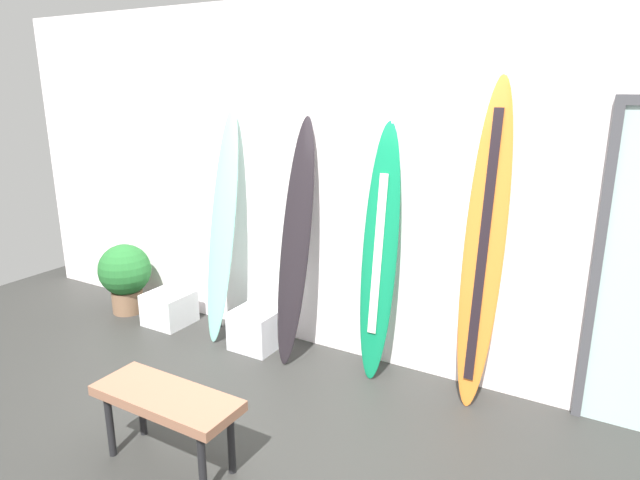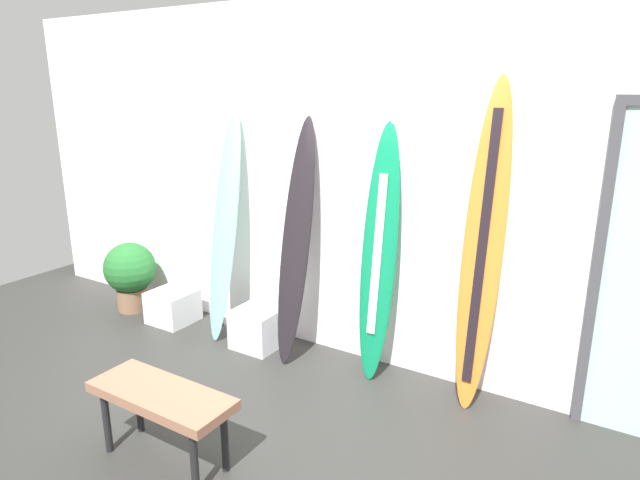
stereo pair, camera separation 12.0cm
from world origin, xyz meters
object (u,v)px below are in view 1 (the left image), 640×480
at_px(surfboard_sunset, 484,251).
at_px(potted_plant, 125,274).
at_px(surfboard_charcoal, 295,244).
at_px(surfboard_seafoam, 223,229).
at_px(surfboard_emerald, 379,256).
at_px(display_block_center, 257,328).
at_px(display_block_left, 169,308).
at_px(bench, 167,403).

height_order(surfboard_sunset, potted_plant, surfboard_sunset).
height_order(surfboard_charcoal, potted_plant, surfboard_charcoal).
bearing_deg(surfboard_seafoam, potted_plant, -176.20).
relative_size(surfboard_seafoam, surfboard_sunset, 0.89).
relative_size(surfboard_emerald, display_block_center, 5.17).
distance_m(surfboard_seafoam, display_block_left, 1.04).
bearing_deg(potted_plant, bench, -35.76).
bearing_deg(potted_plant, surfboard_sunset, 2.56).
bearing_deg(display_block_left, potted_plant, -179.46).
height_order(surfboard_seafoam, display_block_left, surfboard_seafoam).
relative_size(display_block_center, potted_plant, 0.54).
relative_size(display_block_left, potted_plant, 0.56).
height_order(display_block_center, bench, bench).
height_order(surfboard_charcoal, display_block_left, surfboard_charcoal).
height_order(surfboard_emerald, surfboard_sunset, surfboard_sunset).
bearing_deg(display_block_center, potted_plant, -179.11).
distance_m(display_block_center, potted_plant, 1.57).
xyz_separation_m(surfboard_charcoal, display_block_left, (-1.36, -0.06, -0.80)).
height_order(display_block_left, potted_plant, potted_plant).
relative_size(surfboard_emerald, surfboard_sunset, 0.86).
relative_size(surfboard_seafoam, display_block_center, 5.34).
bearing_deg(display_block_left, surfboard_seafoam, 6.66).
bearing_deg(display_block_center, surfboard_seafoam, 171.61).
height_order(surfboard_charcoal, surfboard_sunset, surfboard_sunset).
distance_m(display_block_left, bench, 2.07).
bearing_deg(bench, display_block_left, 135.05).
bearing_deg(surfboard_emerald, potted_plant, -176.87).
height_order(display_block_center, potted_plant, potted_plant).
bearing_deg(display_block_center, display_block_left, -178.91).
bearing_deg(surfboard_emerald, surfboard_charcoal, -173.94).
height_order(display_block_left, display_block_center, display_block_center).
relative_size(surfboard_charcoal, display_block_center, 5.22).
height_order(surfboard_seafoam, surfboard_sunset, surfboard_sunset).
xyz_separation_m(surfboard_charcoal, display_block_center, (-0.37, -0.05, -0.79)).
bearing_deg(surfboard_sunset, surfboard_emerald, -179.42).
bearing_deg(surfboard_seafoam, display_block_center, -8.39).
bearing_deg(surfboard_charcoal, bench, -86.59).
bearing_deg(surfboard_emerald, display_block_center, -173.59).
distance_m(display_block_left, potted_plant, 0.60).
distance_m(potted_plant, bench, 2.48).
relative_size(surfboard_charcoal, bench, 2.14).
xyz_separation_m(surfboard_sunset, potted_plant, (-3.35, -0.15, -0.71)).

